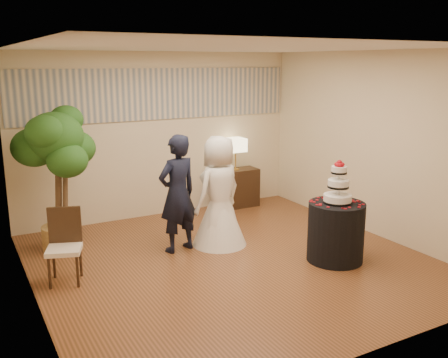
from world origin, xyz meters
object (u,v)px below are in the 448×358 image
side_chair (64,247)px  table_lamp (235,154)px  cake_table (336,232)px  wedding_cake (338,182)px  bride (219,191)px  ficus_tree (58,179)px  groom (178,194)px  console (235,188)px

side_chair → table_lamp: bearing=47.6°
cake_table → side_chair: 3.50m
wedding_cake → bride: bearing=129.8°
wedding_cake → ficus_tree: bearing=145.2°
bride → ficus_tree: (-2.07, 0.90, 0.23)m
groom → ficus_tree: bearing=-42.9°
bride → console: bearing=-144.3°
cake_table → ficus_tree: size_ratio=0.39×
cake_table → console: bearing=87.9°
table_lamp → ficus_tree: size_ratio=0.28×
ficus_tree → side_chair: ficus_tree is taller
console → side_chair: (-3.45, -1.84, 0.10)m
bride → cake_table: bride is taller
wedding_cake → ficus_tree: (-3.15, 2.19, -0.06)m
bride → side_chair: bearing=-10.9°
console → ficus_tree: ficus_tree is taller
console → table_lamp: 0.64m
wedding_cake → console: size_ratio=0.69×
bride → wedding_cake: bearing=112.5°
groom → cake_table: groom is taller
bride → ficus_tree: bearing=-40.8°
wedding_cake → cake_table: bearing=0.0°
bride → cake_table: size_ratio=2.00×
table_lamp → ficus_tree: ficus_tree is taller
cake_table → console: size_ratio=0.95×
console → side_chair: size_ratio=0.93×
wedding_cake → side_chair: bearing=162.7°
ficus_tree → bride: bearing=-23.4°
ficus_tree → wedding_cake: bearing=-34.8°
groom → table_lamp: groom is taller
console → side_chair: 3.91m
wedding_cake → ficus_tree: ficus_tree is taller
groom → console: (1.81, 1.51, -0.48)m
side_chair → ficus_tree: bearing=100.1°
wedding_cake → console: wedding_cake is taller
wedding_cake → table_lamp: bearing=87.9°
groom → ficus_tree: (-1.45, 0.83, 0.20)m
groom → wedding_cake: bearing=128.3°
groom → cake_table: 2.22m
wedding_cake → side_chair: size_ratio=0.64×
wedding_cake → side_chair: 3.56m
wedding_cake → side_chair: (-3.34, 1.04, -0.64)m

